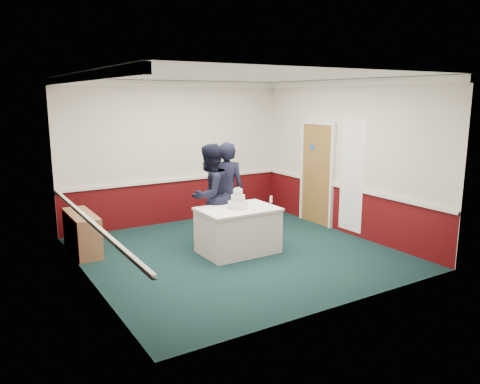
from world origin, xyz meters
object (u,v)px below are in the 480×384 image
champagne_flute (271,200)px  person_woman (226,191)px  cake_table (238,230)px  wedding_cake (238,202)px  cake_knife (243,210)px  sideboard (82,233)px  person_man (210,195)px

champagne_flute → person_woman: size_ratio=0.11×
cake_table → wedding_cake: (-0.00, 0.00, 0.50)m
cake_table → wedding_cake: size_ratio=3.63×
person_woman → cake_knife: bearing=101.7°
sideboard → champagne_flute: 3.33m
cake_knife → person_woman: size_ratio=0.12×
cake_table → sideboard: bearing=148.8°
wedding_cake → person_woman: person_woman is taller
sideboard → cake_knife: cake_knife is taller
wedding_cake → person_man: (-0.20, 0.63, 0.03)m
sideboard → cake_knife: (2.28, -1.60, 0.44)m
sideboard → cake_table: 2.71m
wedding_cake → cake_knife: 0.23m
champagne_flute → person_man: size_ratio=0.11×
sideboard → cake_table: (2.31, -1.40, 0.05)m
person_man → person_woman: bearing=179.4°
wedding_cake → champagne_flute: (0.50, -0.28, 0.03)m
sideboard → person_woman: bearing=-12.5°
person_man → wedding_cake: bearing=83.5°
cake_knife → champagne_flute: (0.53, -0.08, 0.14)m
sideboard → wedding_cake: (2.31, -1.40, 0.55)m
wedding_cake → champagne_flute: bearing=-29.2°
cake_knife → sideboard: bearing=138.4°
person_man → person_woman: (0.46, 0.20, -0.00)m
champagne_flute → person_woman: 1.14m
cake_knife → champagne_flute: 0.55m
cake_table → cake_knife: cake_knife is taller
cake_knife → person_man: bearing=95.3°
person_man → person_woman: person_man is taller
person_woman → sideboard: bearing=14.4°
cake_table → champagne_flute: 0.78m
cake_table → cake_knife: size_ratio=6.00×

